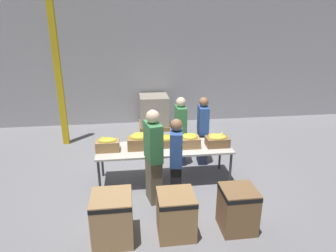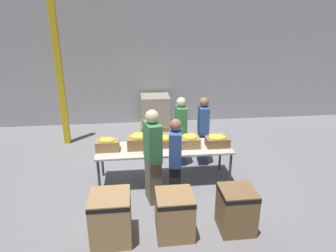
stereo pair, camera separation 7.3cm
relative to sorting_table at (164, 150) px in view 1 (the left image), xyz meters
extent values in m
plane|color=gray|center=(0.00, 0.00, -0.71)|extent=(30.00, 30.00, 0.00)
cube|color=#A8A8AD|center=(0.00, 3.95, 1.29)|extent=(16.00, 0.08, 4.00)
cube|color=beige|center=(0.00, 0.00, 0.03)|extent=(2.73, 0.84, 0.04)
cylinder|color=#38383D|center=(-1.31, -0.36, -0.35)|extent=(0.05, 0.05, 0.72)
cylinder|color=#38383D|center=(1.31, -0.36, -0.35)|extent=(0.05, 0.05, 0.72)
cylinder|color=#38383D|center=(-1.31, 0.36, -0.35)|extent=(0.05, 0.05, 0.72)
cylinder|color=#38383D|center=(1.31, 0.36, -0.35)|extent=(0.05, 0.05, 0.72)
cube|color=#A37A4C|center=(-1.13, -0.01, 0.15)|extent=(0.46, 0.27, 0.21)
ellipsoid|color=gold|center=(-1.13, -0.01, 0.27)|extent=(0.36, 0.23, 0.11)
ellipsoid|color=gold|center=(-1.10, -0.01, 0.29)|extent=(0.05, 0.14, 0.05)
ellipsoid|color=gold|center=(-1.24, 0.05, 0.30)|extent=(0.14, 0.16, 0.06)
cube|color=olive|center=(-0.50, 0.03, 0.17)|extent=(0.48, 0.33, 0.24)
ellipsoid|color=gold|center=(-0.50, 0.03, 0.30)|extent=(0.39, 0.28, 0.14)
ellipsoid|color=gold|center=(-0.48, 0.12, 0.34)|extent=(0.22, 0.10, 0.04)
ellipsoid|color=gold|center=(-0.52, 0.13, 0.34)|extent=(0.20, 0.05, 0.05)
ellipsoid|color=gold|center=(-0.56, 0.07, 0.32)|extent=(0.16, 0.16, 0.05)
cube|color=olive|center=(0.01, 0.06, 0.13)|extent=(0.48, 0.26, 0.17)
ellipsoid|color=gold|center=(0.01, 0.06, 0.22)|extent=(0.44, 0.22, 0.10)
ellipsoid|color=gold|center=(-0.02, 0.12, 0.24)|extent=(0.14, 0.14, 0.05)
ellipsoid|color=gold|center=(0.03, 0.11, 0.26)|extent=(0.16, 0.10, 0.04)
ellipsoid|color=gold|center=(0.13, 0.12, 0.25)|extent=(0.16, 0.20, 0.04)
ellipsoid|color=gold|center=(-0.05, -0.01, 0.25)|extent=(0.18, 0.06, 0.04)
cube|color=#A37A4C|center=(0.53, -0.01, 0.15)|extent=(0.39, 0.33, 0.20)
ellipsoid|color=gold|center=(0.53, -0.01, 0.26)|extent=(0.32, 0.29, 0.12)
ellipsoid|color=gold|center=(0.57, 0.04, 0.30)|extent=(0.19, 0.06, 0.05)
ellipsoid|color=gold|center=(0.51, -0.01, 0.29)|extent=(0.06, 0.22, 0.06)
ellipsoid|color=gold|center=(0.46, 0.05, 0.29)|extent=(0.15, 0.08, 0.05)
ellipsoid|color=gold|center=(0.44, 0.05, 0.28)|extent=(0.16, 0.12, 0.04)
cube|color=olive|center=(1.10, -0.06, 0.14)|extent=(0.47, 0.31, 0.19)
ellipsoid|color=yellow|center=(1.10, -0.06, 0.24)|extent=(0.37, 0.27, 0.12)
ellipsoid|color=yellow|center=(1.19, -0.03, 0.29)|extent=(0.14, 0.20, 0.06)
ellipsoid|color=yellow|center=(0.99, 0.03, 0.28)|extent=(0.18, 0.10, 0.04)
ellipsoid|color=yellow|center=(1.09, -0.07, 0.29)|extent=(0.07, 0.16, 0.05)
ellipsoid|color=yellow|center=(1.11, -0.04, 0.28)|extent=(0.19, 0.17, 0.04)
cube|color=#2D3856|center=(0.47, 0.77, -0.33)|extent=(0.21, 0.37, 0.76)
cube|color=#387A47|center=(0.47, 0.77, 0.37)|extent=(0.22, 0.44, 0.63)
sphere|color=beige|center=(0.47, 0.77, 0.79)|extent=(0.22, 0.22, 0.22)
cube|color=black|center=(0.12, -0.77, -0.33)|extent=(0.26, 0.39, 0.77)
cube|color=#2D5199|center=(0.12, -0.77, 0.37)|extent=(0.28, 0.46, 0.63)
sphere|color=#896042|center=(0.12, -0.77, 0.80)|extent=(0.22, 0.22, 0.22)
cube|color=#2D3856|center=(0.98, 0.74, -0.33)|extent=(0.23, 0.38, 0.76)
cube|color=#2D5199|center=(0.98, 0.74, 0.36)|extent=(0.25, 0.44, 0.62)
sphere|color=#896042|center=(0.98, 0.74, 0.78)|extent=(0.21, 0.21, 0.21)
cube|color=#6B604C|center=(-0.28, -0.69, -0.29)|extent=(0.29, 0.44, 0.84)
cube|color=#387A47|center=(-0.28, -0.69, 0.48)|extent=(0.32, 0.51, 0.69)
sphere|color=beige|center=(-0.28, -0.69, 0.95)|extent=(0.24, 0.24, 0.24)
cube|color=tan|center=(-1.00, -1.70, -0.32)|extent=(0.61, 0.61, 0.77)
cube|color=black|center=(-1.00, -1.70, 0.01)|extent=(0.61, 0.61, 0.07)
cube|color=#A37A4C|center=(-0.02, -1.70, -0.35)|extent=(0.57, 0.57, 0.72)
cube|color=black|center=(-0.02, -1.70, -0.05)|extent=(0.57, 0.57, 0.07)
cube|color=olive|center=(0.98, -1.70, -0.34)|extent=(0.54, 0.54, 0.73)
cube|color=black|center=(0.98, -1.70, -0.03)|extent=(0.55, 0.55, 0.07)
cube|color=gold|center=(-2.44, 2.37, 1.29)|extent=(0.15, 0.15, 4.00)
cube|color=olive|center=(0.08, 3.36, -0.64)|extent=(0.94, 0.94, 0.13)
cube|color=#A39984|center=(0.08, 3.36, -0.13)|extent=(0.87, 0.87, 0.89)
camera|label=1|loc=(-0.65, -5.58, 2.51)|focal=32.00mm
camera|label=2|loc=(-0.58, -5.59, 2.51)|focal=32.00mm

